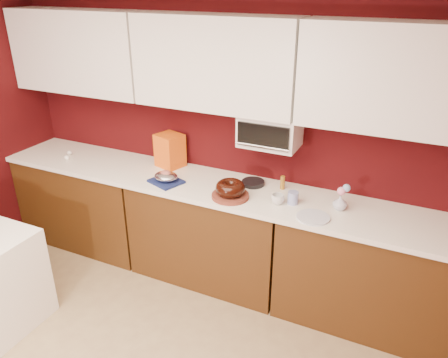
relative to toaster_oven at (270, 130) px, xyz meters
name	(u,v)px	position (x,y,z in m)	size (l,w,h in m)	color
wall_back	(225,132)	(-0.45, 0.15, -0.12)	(4.00, 0.02, 2.50)	#3B0809
base_cabinet_left	(90,202)	(-1.78, -0.17, -0.95)	(1.31, 0.58, 0.86)	#43260D
base_cabinet_center	(210,233)	(-0.45, -0.17, -0.95)	(1.31, 0.58, 0.86)	#43260D
base_cabinet_right	(369,273)	(0.88, -0.17, -0.95)	(1.31, 0.58, 0.86)	#43260D
countertop	(209,186)	(-0.45, -0.17, -0.49)	(4.00, 0.62, 0.04)	white
upper_cabinet_left	(80,52)	(-1.78, -0.02, 0.48)	(1.31, 0.33, 0.70)	white
upper_cabinet_center	(216,63)	(-0.45, -0.02, 0.48)	(1.31, 0.33, 0.70)	white
upper_cabinet_right	(403,79)	(0.88, -0.02, 0.48)	(1.31, 0.33, 0.70)	white
toaster_oven	(270,130)	(0.00, 0.00, 0.00)	(0.45, 0.30, 0.25)	white
toaster_oven_door	(263,136)	(0.00, -0.16, 0.00)	(0.40, 0.02, 0.18)	black
toaster_oven_handle	(262,147)	(0.00, -0.18, -0.07)	(0.02, 0.02, 0.42)	silver
cake_base	(230,196)	(-0.19, -0.32, -0.46)	(0.29, 0.29, 0.03)	brown
bundt_cake	(230,188)	(-0.19, -0.32, -0.39)	(0.23, 0.23, 0.09)	black
navy_towel	(166,181)	(-0.78, -0.30, -0.47)	(0.25, 0.21, 0.02)	#151E4F
foil_ham_nest	(166,176)	(-0.78, -0.30, -0.42)	(0.20, 0.17, 0.07)	silver
roasted_ham	(166,174)	(-0.78, -0.30, -0.40)	(0.09, 0.08, 0.06)	#AD5C4F
pandoro_box	(170,150)	(-0.93, 0.02, -0.33)	(0.22, 0.20, 0.29)	red
dark_pan	(253,183)	(-0.12, -0.03, -0.46)	(0.19, 0.19, 0.03)	black
coffee_mug	(278,198)	(0.17, -0.26, -0.43)	(0.08, 0.08, 0.09)	silver
blue_jar	(293,198)	(0.27, -0.21, -0.43)	(0.08, 0.08, 0.10)	#1B3298
flower_vase	(340,202)	(0.61, -0.15, -0.41)	(0.08, 0.08, 0.12)	silver
flower_pink	(341,191)	(0.61, -0.15, -0.33)	(0.06, 0.06, 0.06)	pink
flower_blue	(347,188)	(0.64, -0.13, -0.30)	(0.06, 0.06, 0.06)	#88ADDA
china_plate	(313,217)	(0.47, -0.36, -0.47)	(0.23, 0.23, 0.01)	silver
amber_bottle	(283,183)	(0.12, 0.00, -0.42)	(0.04, 0.04, 0.11)	#91621A
egg_left	(67,157)	(-1.89, -0.26, -0.46)	(0.05, 0.04, 0.04)	white
egg_right	(70,153)	(-1.95, -0.16, -0.45)	(0.06, 0.04, 0.04)	silver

